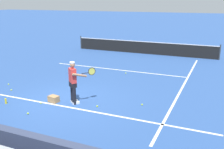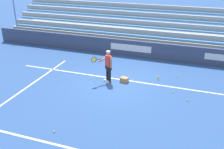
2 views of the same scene
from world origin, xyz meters
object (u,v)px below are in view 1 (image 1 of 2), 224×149
(tennis_ball_near_player, at_px, (97,106))
(water_bottle, at_px, (6,101))
(tennis_net, at_px, (143,47))
(tennis_ball_far_left, at_px, (11,90))
(tennis_ball_far_right, at_px, (126,73))
(tennis_player, at_px, (73,82))
(tennis_ball_midcourt, at_px, (142,105))
(tennis_ball_by_box, at_px, (41,103))
(tennis_ball_on_baseline, at_px, (9,84))
(ball_box_cardboard, at_px, (54,99))
(tennis_ball_toward_net, at_px, (28,113))

(tennis_ball_near_player, height_order, water_bottle, water_bottle)
(tennis_ball_near_player, bearing_deg, tennis_net, 97.55)
(tennis_ball_far_left, relative_size, tennis_ball_far_right, 1.00)
(tennis_player, distance_m, tennis_net, 10.87)
(tennis_ball_far_right, height_order, tennis_ball_midcourt, same)
(tennis_ball_near_player, relative_size, tennis_net, 0.01)
(tennis_ball_by_box, bearing_deg, tennis_ball_far_right, 74.14)
(tennis_ball_far_right, xyz_separation_m, tennis_ball_on_baseline, (-4.58, -4.17, 0.00))
(tennis_ball_midcourt, bearing_deg, tennis_ball_far_left, -173.30)
(tennis_ball_far_right, xyz_separation_m, tennis_ball_near_player, (0.65, -4.92, 0.00))
(tennis_ball_on_baseline, relative_size, tennis_ball_near_player, 1.00)
(ball_box_cardboard, height_order, tennis_ball_near_player, ball_box_cardboard)
(ball_box_cardboard, relative_size, tennis_ball_on_baseline, 6.06)
(tennis_ball_on_baseline, xyz_separation_m, tennis_ball_toward_net, (3.21, -2.35, 0.00))
(tennis_net, bearing_deg, tennis_ball_near_player, -82.45)
(tennis_player, relative_size, water_bottle, 7.80)
(tennis_ball_near_player, bearing_deg, ball_box_cardboard, -172.93)
(tennis_player, xyz_separation_m, water_bottle, (-2.50, -1.13, -0.78))
(ball_box_cardboard, distance_m, tennis_net, 11.08)
(tennis_player, xyz_separation_m, tennis_ball_by_box, (-1.20, -0.59, -0.86))
(tennis_ball_toward_net, xyz_separation_m, water_bottle, (-1.50, 0.46, 0.08))
(tennis_ball_by_box, bearing_deg, tennis_ball_near_player, 15.27)
(tennis_ball_on_baseline, height_order, water_bottle, water_bottle)
(ball_box_cardboard, xyz_separation_m, tennis_ball_by_box, (-0.35, -0.37, -0.10))
(tennis_ball_by_box, distance_m, water_bottle, 1.41)
(ball_box_cardboard, xyz_separation_m, tennis_net, (0.43, 11.07, 0.36))
(tennis_ball_on_baseline, distance_m, tennis_net, 10.79)
(tennis_ball_toward_net, bearing_deg, tennis_ball_far_left, 144.60)
(ball_box_cardboard, xyz_separation_m, tennis_ball_on_baseline, (-3.37, 0.98, -0.10))
(tennis_ball_by_box, bearing_deg, tennis_ball_on_baseline, 155.84)
(tennis_ball_far_right, bearing_deg, ball_box_cardboard, -103.29)
(ball_box_cardboard, xyz_separation_m, tennis_ball_midcourt, (3.42, 1.09, -0.10))
(tennis_ball_far_left, xyz_separation_m, tennis_ball_toward_net, (2.47, -1.75, 0.00))
(tennis_ball_near_player, bearing_deg, tennis_ball_far_right, 97.53)
(ball_box_cardboard, height_order, water_bottle, ball_box_cardboard)
(ball_box_cardboard, distance_m, tennis_ball_midcourt, 3.59)
(tennis_player, xyz_separation_m, tennis_ball_far_left, (-3.47, 0.16, -0.86))
(tennis_ball_far_right, bearing_deg, tennis_net, 97.56)
(tennis_player, height_order, tennis_ball_far_right, tennis_player)
(tennis_ball_on_baseline, bearing_deg, tennis_ball_far_left, -38.73)
(water_bottle, bearing_deg, tennis_ball_toward_net, -16.94)
(tennis_net, bearing_deg, tennis_ball_toward_net, -92.69)
(tennis_ball_far_left, xyz_separation_m, tennis_ball_on_baseline, (-0.75, 0.60, 0.00))
(tennis_ball_on_baseline, distance_m, tennis_ball_toward_net, 3.98)
(tennis_ball_far_left, bearing_deg, tennis_ball_toward_net, -35.40)
(ball_box_cardboard, xyz_separation_m, tennis_ball_near_player, (1.87, 0.23, -0.10))
(tennis_ball_midcourt, distance_m, water_bottle, 5.46)
(tennis_player, distance_m, tennis_ball_far_left, 3.58)
(tennis_ball_far_left, relative_size, tennis_ball_on_baseline, 1.00)
(tennis_ball_near_player, height_order, tennis_ball_midcourt, same)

